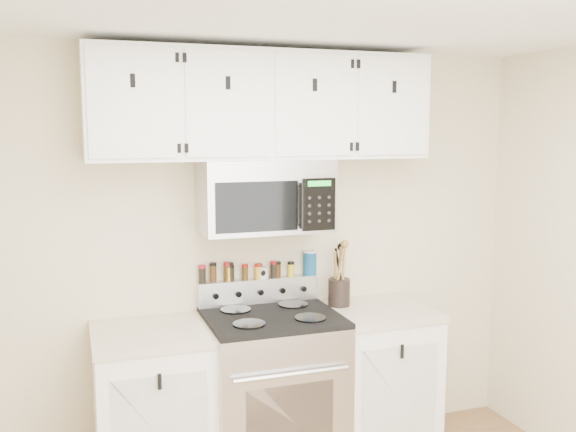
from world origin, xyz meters
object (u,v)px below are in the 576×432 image
Objects in this scene: range at (272,391)px; salt_canister at (310,263)px; microwave at (265,196)px; utensil_crock at (339,290)px.

range is 7.12× the size of salt_canister.
microwave is 0.78m from utensil_crock.
salt_canister is (-0.15, 0.13, 0.16)m from utensil_crock.
microwave reaches higher than range.
utensil_crock is (0.49, 0.02, -0.61)m from microwave.
utensil_crock is 0.25m from salt_canister.
range is at bearing -140.30° from salt_canister.
microwave reaches higher than utensil_crock.
range is at bearing -162.77° from utensil_crock.
salt_canister is at bearing 24.61° from microwave.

